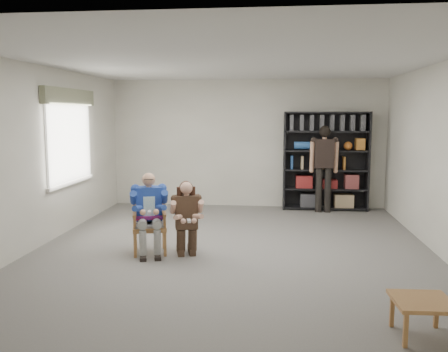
# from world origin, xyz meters

# --- Properties ---
(room_shell) EXTENTS (6.00, 7.00, 2.80)m
(room_shell) POSITION_xyz_m (0.00, 0.00, 1.40)
(room_shell) COLOR beige
(room_shell) RESTS_ON ground
(floor) EXTENTS (6.00, 7.00, 0.01)m
(floor) POSITION_xyz_m (0.00, 0.00, 0.00)
(floor) COLOR slate
(floor) RESTS_ON ground
(window_left) EXTENTS (0.16, 2.00, 1.75)m
(window_left) POSITION_xyz_m (-2.95, 1.00, 1.63)
(window_left) COLOR white
(window_left) RESTS_ON room_shell
(armchair) EXTENTS (0.66, 0.65, 0.93)m
(armchair) POSITION_xyz_m (-1.21, -0.30, 0.46)
(armchair) COLOR #AB7B41
(armchair) RESTS_ON floor
(seated_man) EXTENTS (0.70, 0.84, 1.21)m
(seated_man) POSITION_xyz_m (-1.21, -0.30, 0.60)
(seated_man) COLOR navy
(seated_man) RESTS_ON floor
(kneeling_woman) EXTENTS (0.65, 0.84, 1.11)m
(kneeling_woman) POSITION_xyz_m (-0.63, -0.42, 0.55)
(kneeling_woman) COLOR #332419
(kneeling_woman) RESTS_ON floor
(bookshelf) EXTENTS (1.80, 0.38, 2.10)m
(bookshelf) POSITION_xyz_m (1.70, 3.28, 1.05)
(bookshelf) COLOR black
(bookshelf) RESTS_ON floor
(standing_man) EXTENTS (0.56, 0.31, 1.80)m
(standing_man) POSITION_xyz_m (1.63, 2.99, 0.90)
(standing_man) COLOR black
(standing_man) RESTS_ON floor
(side_table) EXTENTS (0.55, 0.55, 0.36)m
(side_table) POSITION_xyz_m (1.99, -2.65, 0.18)
(side_table) COLOR #AB7B41
(side_table) RESTS_ON floor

